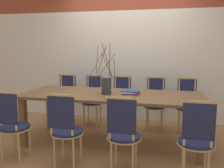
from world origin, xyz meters
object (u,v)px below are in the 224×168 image
at_px(vase_centerpiece, 106,85).
at_px(dining_table, 112,100).
at_px(chair_near_center, 123,132).
at_px(chair_far_center, 121,100).
at_px(book_stack, 131,92).

bearing_deg(vase_centerpiece, dining_table, 27.24).
xyz_separation_m(dining_table, vase_centerpiece, (-0.08, -0.04, 0.23)).
bearing_deg(vase_centerpiece, chair_near_center, -62.87).
distance_m(dining_table, vase_centerpiece, 0.24).
height_order(chair_far_center, book_stack, chair_far_center).
bearing_deg(dining_table, chair_far_center, 92.11).
height_order(dining_table, vase_centerpiece, vase_centerpiece).
bearing_deg(dining_table, book_stack, 9.05).
distance_m(chair_near_center, chair_far_center, 1.74).
relative_size(chair_far_center, book_stack, 3.52).
bearing_deg(chair_far_center, dining_table, 92.11).
xyz_separation_m(chair_near_center, vase_centerpiece, (-0.42, 0.81, 0.42)).
relative_size(dining_table, chair_near_center, 2.88).
distance_m(chair_near_center, book_stack, 0.95).
xyz_separation_m(chair_far_center, vase_centerpiece, (-0.05, -0.89, 0.42)).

